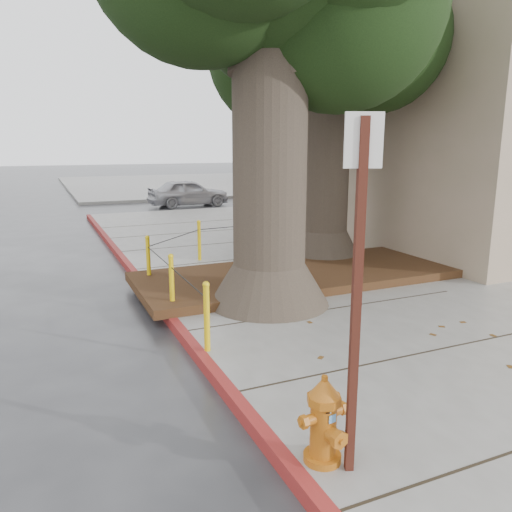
{
  "coord_description": "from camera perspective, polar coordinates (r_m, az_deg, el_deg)",
  "views": [
    {
      "loc": [
        -3.79,
        -4.66,
        2.8
      ],
      "look_at": [
        -0.73,
        2.27,
        1.1
      ],
      "focal_mm": 35.0,
      "sensor_mm": 36.0,
      "label": 1
    }
  ],
  "objects": [
    {
      "name": "ground",
      "position": [
        6.62,
        14.19,
        -12.76
      ],
      "size": [
        140.0,
        140.0,
        0.0
      ],
      "primitive_type": "plane",
      "color": "#28282B",
      "rests_on": "ground"
    },
    {
      "name": "sidewalk_far",
      "position": [
        36.12,
        -8.08,
        8.18
      ],
      "size": [
        16.0,
        20.0,
        0.15
      ],
      "primitive_type": "cube",
      "color": "slate",
      "rests_on": "ground"
    },
    {
      "name": "curb_red",
      "position": [
        7.87,
        -9.26,
        -7.79
      ],
      "size": [
        0.14,
        26.0,
        0.16
      ],
      "primitive_type": "cube",
      "color": "maroon",
      "rests_on": "ground"
    },
    {
      "name": "planter_bed",
      "position": [
        10.09,
        4.75,
        -2.15
      ],
      "size": [
        6.4,
        2.6,
        0.16
      ],
      "primitive_type": "cube",
      "color": "black",
      "rests_on": "sidewalk_main"
    },
    {
      "name": "building_corner",
      "position": [
        19.19,
        23.64,
        18.22
      ],
      "size": [
        12.0,
        13.0,
        10.0
      ],
      "primitive_type": "cube",
      "color": "tan",
      "rests_on": "ground"
    },
    {
      "name": "building_side_white",
      "position": [
        36.53,
        9.37,
        15.14
      ],
      "size": [
        10.0,
        10.0,
        9.0
      ],
      "primitive_type": "cube",
      "color": "silver",
      "rests_on": "ground"
    },
    {
      "name": "building_side_grey",
      "position": [
        44.94,
        11.8,
        16.46
      ],
      "size": [
        12.0,
        14.0,
        12.0
      ],
      "primitive_type": "cube",
      "color": "slate",
      "rests_on": "ground"
    },
    {
      "name": "tree_far",
      "position": [
        12.08,
        9.59,
        23.07
      ],
      "size": [
        4.5,
        3.8,
        7.17
      ],
      "color": "#4C3F33",
      "rests_on": "sidewalk_main"
    },
    {
      "name": "bollard_ring",
      "position": [
        9.73,
        -5.74,
        -0.1
      ],
      "size": [
        3.79,
        5.39,
        0.95
      ],
      "color": "yellow",
      "rests_on": "sidewalk_main"
    },
    {
      "name": "fire_hydrant",
      "position": [
        4.45,
        7.76,
        -18.1
      ],
      "size": [
        0.42,
        0.39,
        0.79
      ],
      "rotation": [
        0.0,
        0.0,
        0.14
      ],
      "color": "#BB6013",
      "rests_on": "sidewalk_main"
    },
    {
      "name": "signpost",
      "position": [
        3.89,
        11.5,
        -2.81
      ],
      "size": [
        0.28,
        0.12,
        2.88
      ],
      "rotation": [
        0.0,
        0.0,
        -0.34
      ],
      "color": "#471911",
      "rests_on": "sidewalk_main"
    },
    {
      "name": "car_silver",
      "position": [
        23.4,
        -7.74,
        7.19
      ],
      "size": [
        3.74,
        1.64,
        1.25
      ],
      "primitive_type": "imported",
      "rotation": [
        0.0,
        0.0,
        1.62
      ],
      "color": "#B7B6BC",
      "rests_on": "ground"
    },
    {
      "name": "car_red",
      "position": [
        25.73,
        5.57,
        7.66
      ],
      "size": [
        3.65,
        1.38,
        1.19
      ],
      "primitive_type": "imported",
      "rotation": [
        0.0,
        0.0,
        1.54
      ],
      "color": "maroon",
      "rests_on": "ground"
    }
  ]
}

